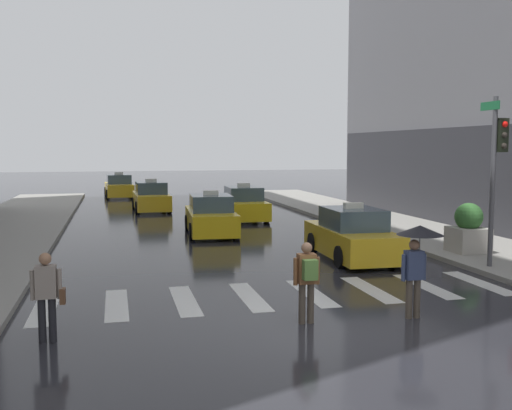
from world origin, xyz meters
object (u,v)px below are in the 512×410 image
object	(u,v)px
traffic_light_pole	(497,157)
taxi_second	(211,217)
taxi_fourth	(151,198)
taxi_lead	(352,236)
pedestrian_with_handbag	(47,292)
pedestrian_with_backpack	(307,276)
taxi_third	(243,205)
planter_near_corner	(468,230)
taxi_fifth	(119,187)
pedestrian_with_umbrella	(418,246)

from	to	relation	value
traffic_light_pole	taxi_second	bearing A→B (deg)	126.62
traffic_light_pole	taxi_fourth	size ratio (longest dim) A/B	1.05
taxi_lead	pedestrian_with_handbag	distance (m)	10.62
traffic_light_pole	taxi_lead	bearing A→B (deg)	139.41
taxi_lead	pedestrian_with_backpack	world-z (taller)	taxi_lead
taxi_lead	taxi_third	size ratio (longest dim) A/B	1.00
traffic_light_pole	pedestrian_with_handbag	xyz separation A→B (m)	(-11.72, -3.58, -2.32)
planter_near_corner	taxi_fifth	bearing A→B (deg)	112.42
pedestrian_with_umbrella	planter_near_corner	xyz separation A→B (m)	(5.08, 5.95, -0.64)
taxi_second	taxi_lead	bearing A→B (deg)	-60.78
taxi_fourth	pedestrian_with_umbrella	bearing A→B (deg)	-79.75
taxi_fifth	taxi_third	bearing A→B (deg)	-68.64
pedestrian_with_backpack	taxi_second	bearing A→B (deg)	89.61
taxi_third	taxi_fifth	distance (m)	15.96
traffic_light_pole	taxi_fifth	bearing A→B (deg)	109.70
taxi_second	pedestrian_with_handbag	bearing A→B (deg)	-111.69
taxi_fifth	pedestrian_with_backpack	bearing A→B (deg)	-83.97
taxi_third	pedestrian_with_handbag	xyz separation A→B (m)	(-7.36, -17.14, 0.21)
pedestrian_with_umbrella	pedestrian_with_handbag	world-z (taller)	pedestrian_with_umbrella
traffic_light_pole	taxi_lead	distance (m)	4.90
traffic_light_pole	pedestrian_with_backpack	world-z (taller)	traffic_light_pole
taxi_lead	pedestrian_with_umbrella	distance (m)	6.64
taxi_lead	planter_near_corner	size ratio (longest dim) A/B	2.86
taxi_fifth	pedestrian_with_umbrella	size ratio (longest dim) A/B	2.38
taxi_lead	taxi_second	xyz separation A→B (m)	(-3.52, 6.30, 0.00)
taxi_fourth	pedestrian_with_backpack	size ratio (longest dim) A/B	2.78
taxi_fourth	pedestrian_with_handbag	distance (m)	22.55
pedestrian_with_backpack	pedestrian_with_umbrella	bearing A→B (deg)	-3.11
taxi_lead	planter_near_corner	world-z (taller)	taxi_lead
planter_near_corner	traffic_light_pole	bearing A→B (deg)	-106.07
taxi_lead	pedestrian_with_umbrella	world-z (taller)	pedestrian_with_umbrella
taxi_second	pedestrian_with_backpack	size ratio (longest dim) A/B	2.80
taxi_second	taxi_fourth	xyz separation A→B (m)	(-1.81, 9.71, 0.00)
traffic_light_pole	pedestrian_with_umbrella	distance (m)	6.07
taxi_second	taxi_fourth	world-z (taller)	same
traffic_light_pole	taxi_third	bearing A→B (deg)	107.85
taxi_second	pedestrian_with_backpack	world-z (taller)	taxi_second
taxi_third	pedestrian_with_backpack	bearing A→B (deg)	-98.05
taxi_fourth	pedestrian_with_umbrella	size ratio (longest dim) A/B	2.36
pedestrian_with_umbrella	taxi_fifth	bearing A→B (deg)	100.10
taxi_fifth	pedestrian_with_handbag	bearing A→B (deg)	-92.76
taxi_third	planter_near_corner	distance (m)	12.40
pedestrian_with_umbrella	pedestrian_with_handbag	size ratio (longest dim) A/B	1.18
taxi_lead	pedestrian_with_backpack	xyz separation A→B (m)	(-3.61, -6.34, 0.25)
traffic_light_pole	taxi_fourth	xyz separation A→B (m)	(-8.51, 18.74, -2.53)
planter_near_corner	pedestrian_with_handbag	bearing A→B (deg)	-154.88
taxi_fifth	pedestrian_with_umbrella	distance (m)	32.68
taxi_third	pedestrian_with_backpack	distance (m)	17.35
taxi_fifth	pedestrian_with_handbag	distance (m)	32.05
pedestrian_with_handbag	traffic_light_pole	bearing A→B (deg)	17.00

